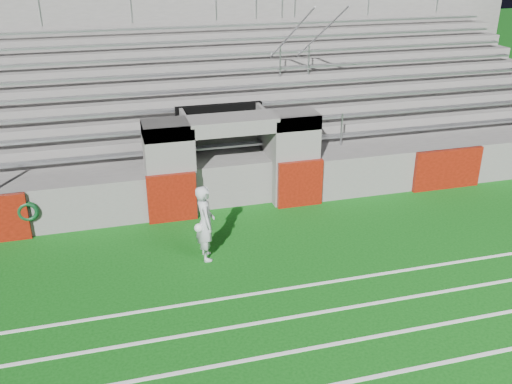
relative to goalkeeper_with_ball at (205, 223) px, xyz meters
name	(u,v)px	position (x,y,z in m)	size (l,w,h in m)	color
ground	(268,266)	(1.31, -0.78, -0.93)	(90.00, 90.00, 0.00)	#0C4C0F
stadium_structure	(203,112)	(1.31, 7.19, 0.57)	(26.00, 8.48, 5.42)	#62605D
goalkeeper_with_ball	(205,223)	(0.00, 0.00, 0.00)	(0.50, 0.68, 1.86)	#B0B4BA
hose_coil	(28,212)	(-4.09, 2.14, -0.19)	(0.55, 0.15, 0.55)	#0C3F16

